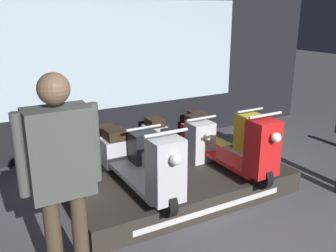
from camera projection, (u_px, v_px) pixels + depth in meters
The scene contains 9 objects.
shop_wall_back at pixel (122, 52), 6.02m from camera, with size 7.89×0.09×3.20m.
display_platform at pixel (183, 187), 4.67m from camera, with size 2.77×1.23×0.27m.
scooter_display_left at pixel (139, 163), 4.18m from camera, with size 0.46×1.76×0.89m.
scooter_display_right at pixel (228, 144), 4.77m from camera, with size 0.46×1.76×0.89m.
scooter_backrow_0 at pixel (65, 165), 4.83m from camera, with size 0.46×1.76×0.89m.
scooter_backrow_1 at pixel (125, 153), 5.22m from camera, with size 0.46×1.76×0.89m.
scooter_backrow_2 at pixel (177, 143), 5.62m from camera, with size 0.46×1.76×0.89m.
scooter_backrow_3 at pixel (222, 134), 6.01m from camera, with size 0.46×1.76×0.89m.
person_left_browsing at pixel (61, 167), 2.85m from camera, with size 0.64×0.27×1.83m.
Camera 1 is at (-2.35, -2.08, 2.26)m, focal length 40.00 mm.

